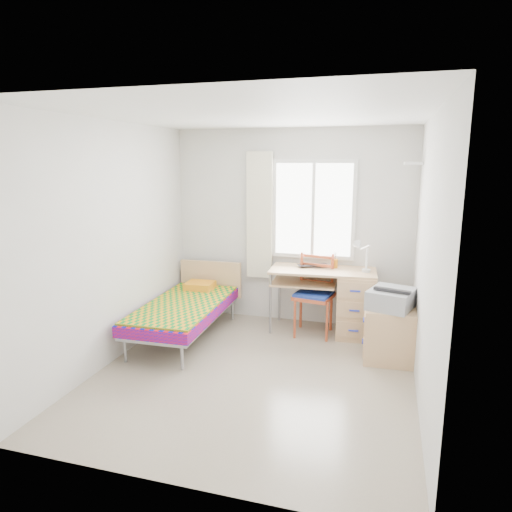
{
  "coord_description": "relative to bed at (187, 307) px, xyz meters",
  "views": [
    {
      "loc": [
        1.24,
        -4.22,
        2.18
      ],
      "look_at": [
        -0.14,
        0.55,
        1.14
      ],
      "focal_mm": 32.0,
      "sensor_mm": 36.0,
      "label": 1
    }
  ],
  "objects": [
    {
      "name": "curtain",
      "position": [
        0.69,
        0.91,
        1.06
      ],
      "size": [
        0.35,
        0.05,
        1.7
      ],
      "primitive_type": "cube",
      "color": "beige",
      "rests_on": "wall_back"
    },
    {
      "name": "printer",
      "position": [
        2.44,
        -0.01,
        0.32
      ],
      "size": [
        0.56,
        0.61,
        0.22
      ],
      "rotation": [
        0.0,
        0.0,
        -0.29
      ],
      "color": "#A6A9AF",
      "rests_on": "cabinet"
    },
    {
      "name": "task_lamp",
      "position": [
        2.07,
        0.55,
        0.7
      ],
      "size": [
        0.23,
        0.33,
        0.42
      ],
      "rotation": [
        0.0,
        0.0,
        -0.07
      ],
      "color": "white",
      "rests_on": "desk"
    },
    {
      "name": "wall_back",
      "position": [
        1.11,
        0.98,
        0.91
      ],
      "size": [
        3.2,
        0.0,
        3.2
      ],
      "primitive_type": "plane",
      "rotation": [
        1.57,
        0.0,
        0.0
      ],
      "color": "silver",
      "rests_on": "ground"
    },
    {
      "name": "floating_shelf",
      "position": [
        2.6,
        0.63,
        1.76
      ],
      "size": [
        0.2,
        0.32,
        0.03
      ],
      "primitive_type": "cube",
      "color": "white",
      "rests_on": "wall_right"
    },
    {
      "name": "laptop",
      "position": [
        1.47,
        0.71,
        0.45
      ],
      "size": [
        0.46,
        0.39,
        0.03
      ],
      "primitive_type": "imported",
      "rotation": [
        0.0,
        0.0,
        0.43
      ],
      "color": "black",
      "rests_on": "desk"
    },
    {
      "name": "floor",
      "position": [
        1.11,
        -0.77,
        -0.39
      ],
      "size": [
        3.5,
        3.5,
        0.0
      ],
      "primitive_type": "plane",
      "color": "#BCAD93",
      "rests_on": "ground"
    },
    {
      "name": "wall_left",
      "position": [
        -0.49,
        -0.77,
        0.91
      ],
      "size": [
        0.0,
        3.5,
        3.5
      ],
      "primitive_type": "plane",
      "rotation": [
        1.57,
        0.0,
        1.57
      ],
      "color": "silver",
      "rests_on": "ground"
    },
    {
      "name": "bed",
      "position": [
        0.0,
        0.0,
        0.0
      ],
      "size": [
        0.91,
        1.87,
        0.8
      ],
      "rotation": [
        0.0,
        0.0,
        0.03
      ],
      "color": "#95979E",
      "rests_on": "floor"
    },
    {
      "name": "cabinet",
      "position": [
        2.45,
        -0.02,
        -0.09
      ],
      "size": [
        0.58,
        0.52,
        0.6
      ],
      "rotation": [
        0.0,
        0.0,
        0.04
      ],
      "color": "tan",
      "rests_on": "floor"
    },
    {
      "name": "chair",
      "position": [
        1.52,
        0.57,
        0.19
      ],
      "size": [
        0.52,
        0.52,
        1.03
      ],
      "rotation": [
        0.0,
        0.0,
        -0.18
      ],
      "color": "#9D371E",
      "rests_on": "floor"
    },
    {
      "name": "book",
      "position": [
        1.44,
        0.63,
        0.2
      ],
      "size": [
        0.3,
        0.32,
        0.02
      ],
      "primitive_type": "imported",
      "rotation": [
        0.0,
        0.0,
        0.61
      ],
      "color": "gray",
      "rests_on": "desk"
    },
    {
      "name": "window",
      "position": [
        1.41,
        0.96,
        1.16
      ],
      "size": [
        1.1,
        0.04,
        1.3
      ],
      "color": "white",
      "rests_on": "wall_back"
    },
    {
      "name": "wall_right",
      "position": [
        2.71,
        -0.77,
        0.91
      ],
      "size": [
        0.0,
        3.5,
        3.5
      ],
      "primitive_type": "plane",
      "rotation": [
        1.57,
        0.0,
        -1.57
      ],
      "color": "silver",
      "rests_on": "ground"
    },
    {
      "name": "pen_cup",
      "position": [
        1.72,
        0.79,
        0.49
      ],
      "size": [
        0.1,
        0.1,
        0.11
      ],
      "primitive_type": "cylinder",
      "rotation": [
        0.0,
        0.0,
        -0.12
      ],
      "color": "orange",
      "rests_on": "desk"
    },
    {
      "name": "ceiling",
      "position": [
        1.11,
        -0.77,
        2.21
      ],
      "size": [
        3.5,
        3.5,
        0.0
      ],
      "primitive_type": "plane",
      "rotation": [
        3.14,
        0.0,
        0.0
      ],
      "color": "white",
      "rests_on": "wall_back"
    },
    {
      "name": "desk",
      "position": [
        1.96,
        0.65,
        0.06
      ],
      "size": [
        1.36,
        0.69,
        0.83
      ],
      "rotation": [
        0.0,
        0.0,
        0.06
      ],
      "color": "tan",
      "rests_on": "floor"
    }
  ]
}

